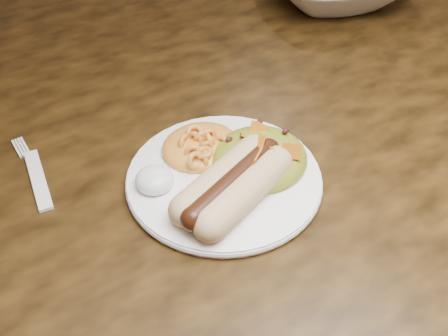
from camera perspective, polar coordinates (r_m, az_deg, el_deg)
table at (r=0.77m, az=-2.74°, el=2.38°), size 1.60×0.90×0.75m
plate at (r=0.58m, az=-0.00°, el=-1.13°), size 0.28×0.28×0.01m
hotdog at (r=0.54m, az=1.02°, el=-1.75°), size 0.13×0.10×0.03m
mac_and_cheese at (r=0.59m, az=-2.57°, el=3.36°), size 0.11×0.10×0.04m
sour_cream at (r=0.56m, az=-7.63°, el=-0.95°), size 0.05×0.05×0.03m
taco_salad at (r=0.58m, az=3.88°, el=1.93°), size 0.11×0.10×0.05m
fork at (r=0.62m, az=-19.58°, el=-1.17°), size 0.04×0.15×0.00m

